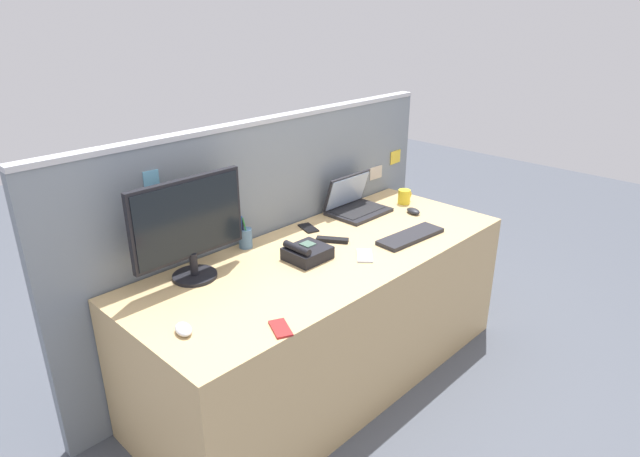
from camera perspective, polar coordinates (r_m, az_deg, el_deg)
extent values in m
plane|color=#4C515B|center=(3.13, 0.68, -15.12)|extent=(10.00, 10.00, 0.00)
cube|color=tan|center=(2.91, 0.72, -9.28)|extent=(2.09, 0.82, 0.75)
cube|color=gray|center=(3.06, -5.39, -1.38)|extent=(2.49, 0.06, 1.34)
cube|color=#B7BAC1|center=(2.86, -5.89, 11.27)|extent=(2.49, 0.07, 0.02)
cube|color=beige|center=(3.58, 5.89, 5.86)|extent=(0.12, 0.01, 0.08)
cube|color=yellow|center=(3.72, 7.94, 7.46)|extent=(0.11, 0.01, 0.09)
cube|color=#66ADD1|center=(2.49, -17.34, 5.00)|extent=(0.07, 0.01, 0.07)
cylinder|color=black|center=(2.56, -13.02, -4.86)|extent=(0.20, 0.20, 0.02)
cylinder|color=black|center=(2.53, -13.14, -3.65)|extent=(0.04, 0.04, 0.10)
cube|color=black|center=(2.46, -13.74, 1.03)|extent=(0.56, 0.03, 0.37)
cube|color=black|center=(2.44, -13.54, 0.93)|extent=(0.53, 0.01, 0.34)
cube|color=#232328|center=(3.26, 4.10, 1.79)|extent=(0.34, 0.26, 0.02)
cube|color=black|center=(3.26, 3.97, 2.01)|extent=(0.30, 0.19, 0.00)
cube|color=#232328|center=(3.28, 2.84, 4.05)|extent=(0.34, 0.08, 0.21)
cube|color=#9EB2D1|center=(3.27, 2.95, 3.97)|extent=(0.32, 0.06, 0.19)
cube|color=black|center=(2.66, -1.33, -2.59)|extent=(0.20, 0.18, 0.06)
cube|color=#4C6B5B|center=(2.68, -1.30, -1.66)|extent=(0.06, 0.06, 0.01)
cylinder|color=black|center=(2.60, -2.43, -2.09)|extent=(0.04, 0.16, 0.04)
cube|color=#232328|center=(2.94, 9.50, -0.81)|extent=(0.42, 0.16, 0.02)
ellipsoid|color=silver|center=(2.16, -14.17, -10.23)|extent=(0.08, 0.11, 0.03)
ellipsoid|color=#232328|center=(3.29, 9.79, 1.83)|extent=(0.09, 0.11, 0.03)
cylinder|color=#4C7093|center=(2.80, -7.84, -1.01)|extent=(0.07, 0.07, 0.10)
cylinder|color=black|center=(2.78, -8.10, -0.16)|extent=(0.01, 0.02, 0.12)
cylinder|color=#238438|center=(2.77, -7.84, -0.11)|extent=(0.02, 0.02, 0.13)
cylinder|color=blue|center=(2.78, -8.20, 0.04)|extent=(0.01, 0.02, 0.14)
cube|color=#B22323|center=(2.13, -4.17, -10.43)|extent=(0.11, 0.14, 0.01)
cube|color=black|center=(3.02, -1.24, 0.05)|extent=(0.11, 0.15, 0.01)
cube|color=#B7BAC1|center=(2.70, 4.72, -2.86)|extent=(0.16, 0.16, 0.01)
cube|color=black|center=(2.86, 1.30, -1.20)|extent=(0.13, 0.17, 0.02)
cylinder|color=yellow|center=(3.44, 8.84, 3.33)|extent=(0.08, 0.08, 0.09)
torus|color=yellow|center=(3.48, 9.33, 3.52)|extent=(0.05, 0.01, 0.05)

